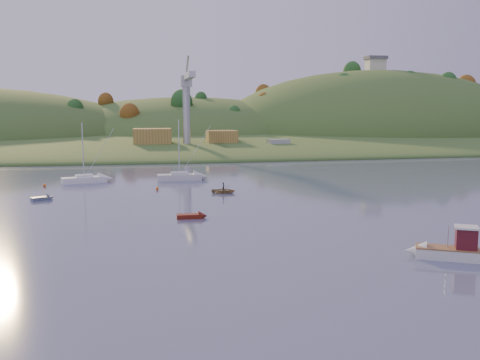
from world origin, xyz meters
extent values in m
plane|color=#393E5D|center=(0.00, 0.00, 0.00)|extent=(500.00, 500.00, 0.00)
cube|color=#325020|center=(0.00, 230.00, 0.00)|extent=(620.00, 220.00, 1.50)
ellipsoid|color=#325020|center=(0.00, 165.00, 0.00)|extent=(640.00, 150.00, 7.00)
ellipsoid|color=#325020|center=(10.00, 210.00, 0.00)|extent=(140.00, 120.00, 36.00)
ellipsoid|color=#325020|center=(95.00, 195.00, 0.00)|extent=(150.00, 130.00, 60.00)
cube|color=beige|center=(95.00, 195.00, 32.50)|extent=(8.00, 6.00, 5.00)
cube|color=#595960|center=(95.00, 195.00, 35.70)|extent=(9.00, 7.00, 1.50)
cube|color=slate|center=(5.00, 122.00, 1.20)|extent=(42.00, 16.00, 2.40)
cube|color=olive|center=(-8.00, 123.00, 4.80)|extent=(11.00, 8.00, 4.80)
cube|color=olive|center=(13.00, 124.00, 4.40)|extent=(9.00, 7.00, 4.00)
cylinder|color=#B7B7BC|center=(2.00, 120.00, 11.40)|extent=(2.20, 2.20, 18.00)
cube|color=#B7B7BC|center=(2.00, 120.00, 20.90)|extent=(3.20, 3.20, 3.20)
cube|color=#B7B7BC|center=(2.00, 111.00, 21.90)|extent=(1.80, 18.00, 1.60)
cube|color=#B7B7BC|center=(2.00, 125.00, 21.90)|extent=(1.80, 10.00, 1.60)
cube|color=silver|center=(14.78, 5.00, 0.49)|extent=(5.70, 4.19, 0.97)
cone|color=silver|center=(12.38, 6.23, 0.49)|extent=(2.57, 2.59, 1.95)
cube|color=brown|center=(14.78, 5.00, 0.99)|extent=(5.72, 4.24, 0.13)
cube|color=#4A1118|center=(16.13, 4.31, 1.95)|extent=(2.28, 2.23, 1.95)
cube|color=silver|center=(16.13, 4.31, 2.97)|extent=(2.57, 2.52, 0.16)
cylinder|color=silver|center=(14.78, 5.00, 2.27)|extent=(0.10, 0.10, 2.59)
cube|color=white|center=(-21.76, 61.12, 0.53)|extent=(8.08, 4.33, 1.06)
cube|color=white|center=(-21.76, 61.12, 1.11)|extent=(3.27, 2.46, 0.68)
cylinder|color=silver|center=(-21.76, 61.12, 5.91)|extent=(0.18, 0.18, 9.68)
cylinder|color=silver|center=(-21.76, 61.12, 1.36)|extent=(3.01, 0.95, 0.12)
cylinder|color=white|center=(-21.76, 61.12, 1.46)|extent=(2.71, 1.08, 0.36)
cube|color=silver|center=(-4.73, 61.39, 0.56)|extent=(8.14, 2.61, 1.11)
cube|color=silver|center=(-4.73, 61.39, 1.16)|extent=(3.08, 1.89, 0.71)
cylinder|color=silver|center=(-4.73, 61.39, 6.17)|extent=(0.18, 0.18, 10.11)
cylinder|color=silver|center=(-4.73, 61.39, 1.41)|extent=(3.24, 0.19, 0.12)
cylinder|color=silver|center=(-4.73, 61.39, 1.51)|extent=(2.84, 0.43, 0.36)
imported|color=#927C50|center=(0.97, 45.24, 0.39)|extent=(4.34, 3.59, 0.78)
imported|color=black|center=(0.97, 45.24, 0.72)|extent=(0.47, 0.60, 1.44)
cube|color=#5C180D|center=(-6.12, 26.80, 0.26)|extent=(3.22, 1.38, 0.53)
cone|color=#5C180D|center=(-4.53, 26.74, 0.26)|extent=(1.16, 1.31, 1.27)
cube|color=slate|center=(-26.20, 43.70, 0.25)|extent=(2.97, 2.38, 0.49)
cone|color=slate|center=(-25.01, 44.37, 0.25)|extent=(1.42, 1.51, 1.20)
cube|color=slate|center=(29.20, 118.00, 0.98)|extent=(16.02, 8.35, 1.96)
cube|color=#B7B7BC|center=(29.20, 118.00, 2.61)|extent=(7.05, 4.49, 2.61)
sphere|color=#FB5D0D|center=(17.44, 6.74, 0.25)|extent=(0.50, 0.50, 0.50)
sphere|color=#FB5D0D|center=(-27.94, 57.54, 0.25)|extent=(0.50, 0.50, 0.50)
sphere|color=#FB5D0D|center=(-9.22, 50.13, 0.25)|extent=(0.50, 0.50, 0.50)
camera|label=1|loc=(-12.06, -37.05, 13.44)|focal=40.00mm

